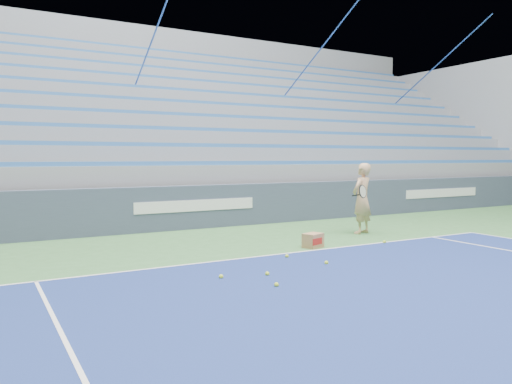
{
  "coord_description": "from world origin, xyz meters",
  "views": [
    {
      "loc": [
        -4.83,
        4.11,
        1.81
      ],
      "look_at": [
        -0.17,
        12.38,
        1.15
      ],
      "focal_mm": 35.0,
      "sensor_mm": 36.0,
      "label": 1
    }
  ],
  "objects": [
    {
      "name": "sponsor_barrier",
      "position": [
        0.0,
        15.88,
        0.55
      ],
      "size": [
        30.0,
        0.32,
        1.1
      ],
      "color": "#3A4358",
      "rests_on": "ground"
    },
    {
      "name": "bleachers",
      "position": [
        0.0,
        21.6,
        2.36
      ],
      "size": [
        31.0,
        9.15,
        7.3
      ],
      "color": "gray",
      "rests_on": "ground"
    },
    {
      "name": "tennis_player",
      "position": [
        3.14,
        13.13,
        0.84
      ],
      "size": [
        0.96,
        0.91,
        1.68
      ],
      "color": "tan",
      "rests_on": "ground"
    },
    {
      "name": "ball_box",
      "position": [
        1.04,
        12.19,
        0.14
      ],
      "size": [
        0.45,
        0.4,
        0.29
      ],
      "color": "#A4764F",
      "rests_on": "ground"
    },
    {
      "name": "tennis_ball_0",
      "position": [
        -0.99,
        10.57,
        0.03
      ],
      "size": [
        0.07,
        0.07,
        0.07
      ],
      "primitive_type": "sphere",
      "color": "#CDEB30",
      "rests_on": "ground"
    },
    {
      "name": "tennis_ball_1",
      "position": [
        2.62,
        11.83,
        0.03
      ],
      "size": [
        0.07,
        0.07,
        0.07
      ],
      "primitive_type": "sphere",
      "color": "#CDEB30",
      "rests_on": "ground"
    },
    {
      "name": "tennis_ball_2",
      "position": [
        -1.21,
        9.95,
        0.03
      ],
      "size": [
        0.07,
        0.07,
        0.07
      ],
      "primitive_type": "sphere",
      "color": "#CDEB30",
      "rests_on": "ground"
    },
    {
      "name": "tennis_ball_3",
      "position": [
        -1.68,
        10.76,
        0.03
      ],
      "size": [
        0.07,
        0.07,
        0.07
      ],
      "primitive_type": "sphere",
      "color": "#CDEB30",
      "rests_on": "ground"
    },
    {
      "name": "tennis_ball_4",
      "position": [
        0.29,
        10.77,
        0.03
      ],
      "size": [
        0.07,
        0.07,
        0.07
      ],
      "primitive_type": "sphere",
      "color": "#CDEB30",
      "rests_on": "ground"
    },
    {
      "name": "tennis_ball_5",
      "position": [
        0.02,
        11.58,
        0.03
      ],
      "size": [
        0.07,
        0.07,
        0.07
      ],
      "primitive_type": "sphere",
      "color": "#CDEB30",
      "rests_on": "ground"
    }
  ]
}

